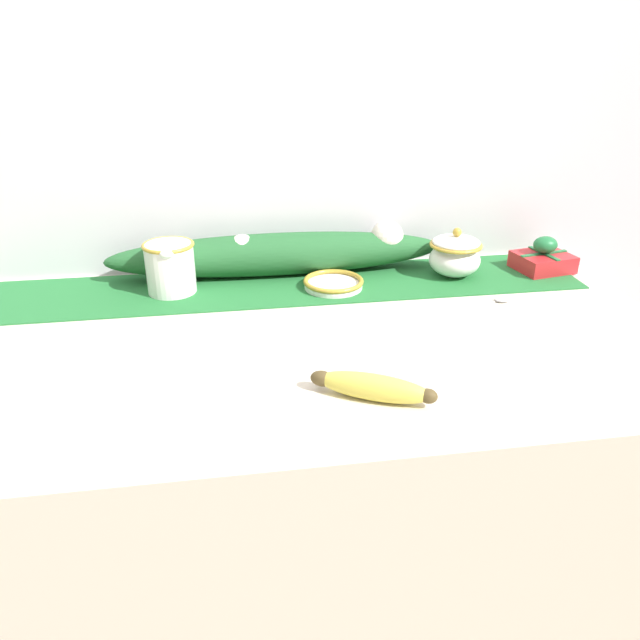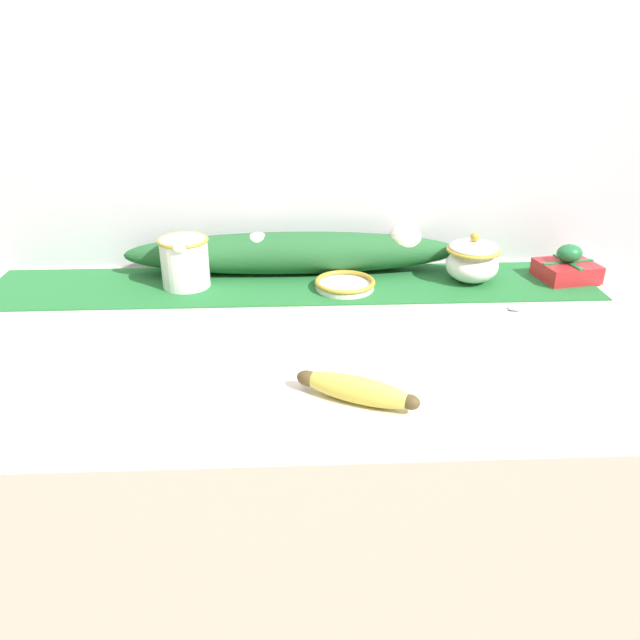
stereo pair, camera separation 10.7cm
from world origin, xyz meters
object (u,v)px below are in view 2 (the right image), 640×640
at_px(small_dish, 347,284).
at_px(gift_box, 569,268).
at_px(sugar_bowl, 475,260).
at_px(spoon, 510,308).
at_px(cream_pitcher, 187,260).
at_px(banana, 360,390).

height_order(small_dish, gift_box, gift_box).
relative_size(sugar_bowl, spoon, 0.60).
relative_size(small_dish, spoon, 0.67).
relative_size(small_dish, gift_box, 0.96).
relative_size(cream_pitcher, gift_box, 0.93).
height_order(spoon, gift_box, gift_box).
distance_m(small_dish, gift_box, 0.50).
height_order(sugar_bowl, small_dish, sugar_bowl).
distance_m(cream_pitcher, banana, 0.57).
distance_m(cream_pitcher, gift_box, 0.83).
relative_size(sugar_bowl, gift_box, 0.86).
bearing_deg(small_dish, sugar_bowl, 6.44).
height_order(banana, spoon, banana).
xyz_separation_m(small_dish, gift_box, (0.49, 0.04, 0.02)).
distance_m(banana, gift_box, 0.70).
bearing_deg(small_dish, gift_box, 4.05).
distance_m(sugar_bowl, small_dish, 0.28).
relative_size(banana, gift_box, 1.36).
height_order(cream_pitcher, sugar_bowl, same).
height_order(sugar_bowl, banana, sugar_bowl).
relative_size(cream_pitcher, small_dish, 0.97).
distance_m(cream_pitcher, spoon, 0.67).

